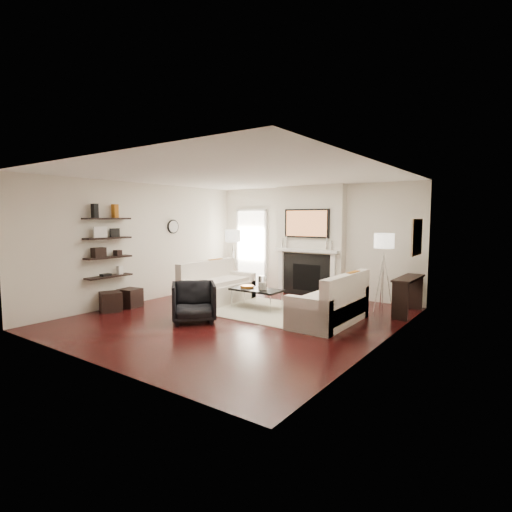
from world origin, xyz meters
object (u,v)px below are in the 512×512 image
Objects in this scene: loveseat_right_base at (329,311)px; coffee_table at (257,290)px; armchair at (194,300)px; lamp_left_shade at (233,236)px; lamp_right_shade at (384,241)px; loveseat_left_base at (218,293)px; ottoman_near at (130,298)px.

loveseat_right_base is 1.76m from coffee_table.
coffee_table is at bearing 31.09° from armchair.
armchair is at bearing -64.65° from lamp_left_shade.
loveseat_right_base is 2.03m from lamp_right_shade.
lamp_left_shade is at bearing 156.98° from loveseat_right_base.
loveseat_left_base is 1.12m from coffee_table.
lamp_right_shade reaches higher than ottoman_near.
lamp_right_shade is (2.23, 1.37, 1.05)m from coffee_table.
loveseat_right_base is at bearing -3.85° from loveseat_left_base.
armchair reaches higher than coffee_table.
lamp_right_shade is (3.90, 0.08, 0.00)m from lamp_left_shade.
loveseat_left_base is at bearing 178.73° from coffee_table.
lamp_right_shade is (2.57, 2.89, 1.05)m from armchair.
lamp_left_shade is 3.90m from lamp_right_shade.
loveseat_left_base is at bearing 51.41° from ottoman_near.
lamp_right_shade is at bearing 32.14° from ottoman_near.
loveseat_right_base is at bearing -107.42° from lamp_right_shade.
lamp_right_shade is at bearing 31.61° from coffee_table.
lamp_left_shade is (-3.42, 1.45, 1.24)m from loveseat_right_base.
lamp_left_shade reaches higher than loveseat_right_base.
loveseat_left_base is 1.73m from armchair.
loveseat_left_base is 3.80m from lamp_right_shade.
loveseat_right_base is 2.24× the size of armchair.
armchair is (-0.34, -1.52, 0.00)m from coffee_table.
coffee_table is 2.75× the size of ottoman_near.
lamp_right_shade is (0.48, 1.54, 1.24)m from loveseat_right_base.
loveseat_right_base is at bearing -5.47° from coffee_table.
lamp_left_shade and lamp_right_shade have the same top height.
armchair is 1.96m from ottoman_near.
armchair is 3.28m from lamp_left_shade.
lamp_right_shade reaches higher than coffee_table.
coffee_table is 1.37× the size of armchair.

